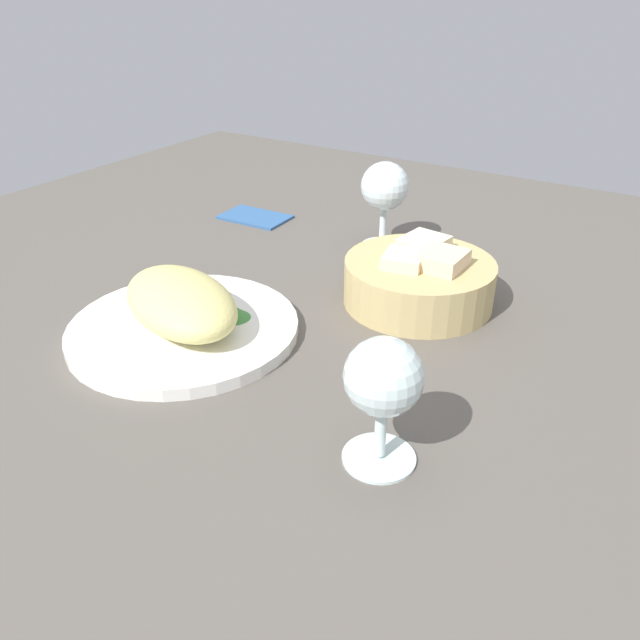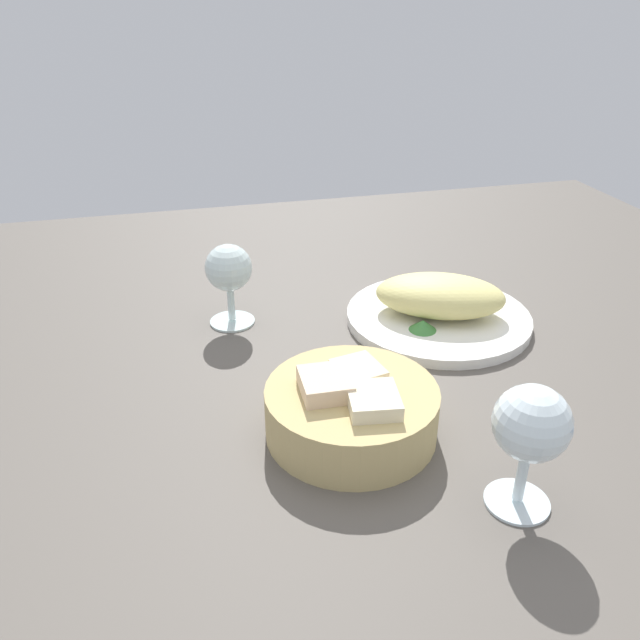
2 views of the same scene
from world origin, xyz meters
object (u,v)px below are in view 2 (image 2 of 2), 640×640
object	(u,v)px
wine_glass_far	(531,429)
plate	(438,317)
bread_basket	(351,409)
wine_glass_near	(229,273)

from	to	relation	value
wine_glass_far	plate	bearing A→B (deg)	-101.65
plate	bread_basket	bearing A→B (deg)	47.88
bread_basket	wine_glass_near	world-z (taller)	wine_glass_near
bread_basket	wine_glass_near	xyz separation A→B (cm)	(9.12, -28.12, 4.59)
plate	wine_glass_near	xyz separation A→B (cm)	(28.29, -6.93, 6.97)
plate	wine_glass_near	bearing A→B (deg)	-13.76
wine_glass_near	wine_glass_far	size ratio (longest dim) A/B	0.92
plate	wine_glass_far	distance (cm)	36.44
bread_basket	wine_glass_near	distance (cm)	29.92
plate	bread_basket	size ratio (longest dim) A/B	1.42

